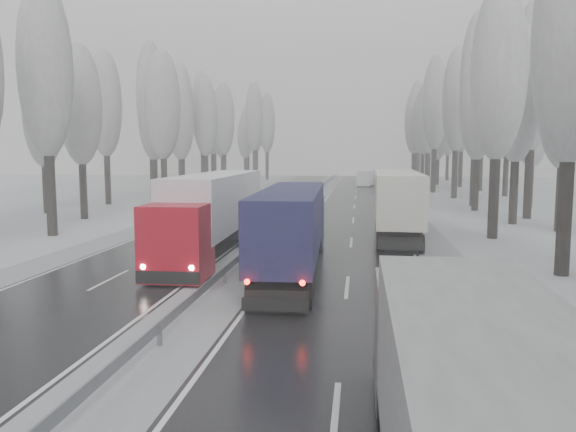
% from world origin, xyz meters
% --- Properties ---
extents(ground, '(260.00, 260.00, 0.00)m').
position_xyz_m(ground, '(0.00, 0.00, 0.00)').
color(ground, silver).
rests_on(ground, ground).
extents(carriageway_right, '(7.50, 200.00, 0.03)m').
position_xyz_m(carriageway_right, '(5.25, 30.00, 0.01)').
color(carriageway_right, black).
rests_on(carriageway_right, ground).
extents(carriageway_left, '(7.50, 200.00, 0.03)m').
position_xyz_m(carriageway_left, '(-5.25, 30.00, 0.01)').
color(carriageway_left, black).
rests_on(carriageway_left, ground).
extents(median_slush, '(3.00, 200.00, 0.04)m').
position_xyz_m(median_slush, '(0.00, 30.00, 0.02)').
color(median_slush, '#9B9EA2').
rests_on(median_slush, ground).
extents(shoulder_right, '(2.40, 200.00, 0.04)m').
position_xyz_m(shoulder_right, '(10.20, 30.00, 0.02)').
color(shoulder_right, '#9B9EA2').
rests_on(shoulder_right, ground).
extents(shoulder_left, '(2.40, 200.00, 0.04)m').
position_xyz_m(shoulder_left, '(-10.20, 30.00, 0.02)').
color(shoulder_left, '#9B9EA2').
rests_on(shoulder_left, ground).
extents(median_guardrail, '(0.12, 200.00, 0.76)m').
position_xyz_m(median_guardrail, '(0.00, 29.99, 0.60)').
color(median_guardrail, slate).
rests_on(median_guardrail, ground).
extents(tree_16, '(3.60, 3.60, 16.53)m').
position_xyz_m(tree_16, '(15.04, 15.67, 10.67)').
color(tree_16, black).
rests_on(tree_16, ground).
extents(tree_18, '(3.60, 3.60, 16.58)m').
position_xyz_m(tree_18, '(14.51, 27.03, 10.70)').
color(tree_18, black).
rests_on(tree_18, ground).
extents(tree_19, '(3.60, 3.60, 14.57)m').
position_xyz_m(tree_19, '(20.02, 31.03, 9.42)').
color(tree_19, black).
rests_on(tree_19, ground).
extents(tree_20, '(3.60, 3.60, 15.71)m').
position_xyz_m(tree_20, '(17.90, 35.17, 10.14)').
color(tree_20, black).
rests_on(tree_20, ground).
extents(tree_21, '(3.60, 3.60, 18.62)m').
position_xyz_m(tree_21, '(20.12, 39.17, 12.00)').
color(tree_21, black).
rests_on(tree_21, ground).
extents(tree_22, '(3.60, 3.60, 15.86)m').
position_xyz_m(tree_22, '(17.02, 45.60, 10.24)').
color(tree_22, black).
rests_on(tree_22, ground).
extents(tree_23, '(3.60, 3.60, 13.55)m').
position_xyz_m(tree_23, '(23.31, 49.60, 8.77)').
color(tree_23, black).
rests_on(tree_23, ground).
extents(tree_24, '(3.60, 3.60, 20.49)m').
position_xyz_m(tree_24, '(17.90, 51.02, 13.19)').
color(tree_24, black).
rests_on(tree_24, ground).
extents(tree_25, '(3.60, 3.60, 19.44)m').
position_xyz_m(tree_25, '(24.81, 55.02, 12.52)').
color(tree_25, black).
rests_on(tree_25, ground).
extents(tree_26, '(3.60, 3.60, 18.78)m').
position_xyz_m(tree_26, '(17.56, 61.27, 12.10)').
color(tree_26, black).
rests_on(tree_26, ground).
extents(tree_27, '(3.60, 3.60, 17.62)m').
position_xyz_m(tree_27, '(24.72, 65.27, 11.36)').
color(tree_27, black).
rests_on(tree_27, ground).
extents(tree_28, '(3.60, 3.60, 19.62)m').
position_xyz_m(tree_28, '(16.34, 71.95, 12.64)').
color(tree_28, black).
rests_on(tree_28, ground).
extents(tree_29, '(3.60, 3.60, 18.11)m').
position_xyz_m(tree_29, '(23.71, 75.95, 11.67)').
color(tree_29, black).
rests_on(tree_29, ground).
extents(tree_30, '(3.60, 3.60, 17.86)m').
position_xyz_m(tree_30, '(16.56, 81.70, 11.52)').
color(tree_30, black).
rests_on(tree_30, ground).
extents(tree_31, '(3.60, 3.60, 18.58)m').
position_xyz_m(tree_31, '(22.48, 85.70, 11.97)').
color(tree_31, black).
rests_on(tree_31, ground).
extents(tree_32, '(3.60, 3.60, 17.33)m').
position_xyz_m(tree_32, '(16.63, 89.21, 11.18)').
color(tree_32, black).
rests_on(tree_32, ground).
extents(tree_33, '(3.60, 3.60, 14.33)m').
position_xyz_m(tree_33, '(19.77, 93.21, 9.26)').
color(tree_33, black).
rests_on(tree_33, ground).
extents(tree_34, '(3.60, 3.60, 17.63)m').
position_xyz_m(tree_34, '(15.73, 96.32, 11.37)').
color(tree_34, black).
rests_on(tree_34, ground).
extents(tree_35, '(3.60, 3.60, 18.25)m').
position_xyz_m(tree_35, '(24.94, 100.32, 11.77)').
color(tree_35, black).
rests_on(tree_35, ground).
extents(tree_36, '(3.60, 3.60, 20.23)m').
position_xyz_m(tree_36, '(17.04, 106.16, 13.02)').
color(tree_36, black).
rests_on(tree_36, ground).
extents(tree_37, '(3.60, 3.60, 16.37)m').
position_xyz_m(tree_37, '(24.02, 110.16, 10.56)').
color(tree_37, black).
rests_on(tree_37, ground).
extents(tree_38, '(3.60, 3.60, 17.97)m').
position_xyz_m(tree_38, '(18.73, 116.73, 11.59)').
color(tree_38, black).
rests_on(tree_38, ground).
extents(tree_39, '(3.60, 3.60, 16.19)m').
position_xyz_m(tree_39, '(21.55, 120.73, 10.45)').
color(tree_39, black).
rests_on(tree_39, ground).
extents(tree_58, '(3.60, 3.60, 17.21)m').
position_xyz_m(tree_58, '(-15.13, 24.57, 11.10)').
color(tree_58, black).
rests_on(tree_58, ground).
extents(tree_60, '(3.60, 3.60, 14.84)m').
position_xyz_m(tree_60, '(-17.75, 34.20, 9.59)').
color(tree_60, black).
rests_on(tree_60, ground).
extents(tree_61, '(3.60, 3.60, 13.95)m').
position_xyz_m(tree_61, '(-23.52, 38.20, 9.02)').
color(tree_61, black).
rests_on(tree_61, ground).
extents(tree_62, '(3.60, 3.60, 16.04)m').
position_xyz_m(tree_62, '(-13.94, 43.73, 10.36)').
color(tree_62, black).
rests_on(tree_62, ground).
extents(tree_63, '(3.60, 3.60, 16.88)m').
position_xyz_m(tree_63, '(-21.85, 47.73, 10.89)').
color(tree_63, black).
rests_on(tree_63, ground).
extents(tree_64, '(3.60, 3.60, 15.42)m').
position_xyz_m(tree_64, '(-18.26, 52.71, 9.96)').
color(tree_64, black).
rests_on(tree_64, ground).
extents(tree_65, '(3.60, 3.60, 19.48)m').
position_xyz_m(tree_65, '(-20.05, 56.71, 12.55)').
color(tree_65, black).
rests_on(tree_65, ground).
extents(tree_66, '(3.60, 3.60, 15.23)m').
position_xyz_m(tree_66, '(-18.16, 62.35, 9.84)').
color(tree_66, black).
rests_on(tree_66, ground).
extents(tree_67, '(3.60, 3.60, 17.09)m').
position_xyz_m(tree_67, '(-19.54, 66.35, 11.03)').
color(tree_67, black).
rests_on(tree_67, ground).
extents(tree_68, '(3.60, 3.60, 16.65)m').
position_xyz_m(tree_68, '(-16.58, 69.11, 10.75)').
color(tree_68, black).
rests_on(tree_68, ground).
extents(tree_69, '(3.60, 3.60, 19.35)m').
position_xyz_m(tree_69, '(-21.42, 73.11, 12.46)').
color(tree_69, black).
rests_on(tree_69, ground).
extents(tree_70, '(3.60, 3.60, 17.09)m').
position_xyz_m(tree_70, '(-16.33, 79.19, 11.03)').
color(tree_70, black).
rests_on(tree_70, ground).
extents(tree_71, '(3.60, 3.60, 19.61)m').
position_xyz_m(tree_71, '(-21.09, 83.19, 12.63)').
color(tree_71, black).
rests_on(tree_71, ground).
extents(tree_72, '(3.60, 3.60, 15.11)m').
position_xyz_m(tree_72, '(-18.93, 88.54, 9.76)').
color(tree_72, black).
rests_on(tree_72, ground).
extents(tree_73, '(3.60, 3.60, 17.22)m').
position_xyz_m(tree_73, '(-21.82, 92.54, 11.11)').
color(tree_73, black).
rests_on(tree_73, ground).
extents(tree_74, '(3.60, 3.60, 19.68)m').
position_xyz_m(tree_74, '(-15.07, 99.33, 12.67)').
color(tree_74, black).
rests_on(tree_74, ground).
extents(tree_75, '(3.60, 3.60, 18.60)m').
position_xyz_m(tree_75, '(-24.20, 103.33, 11.99)').
color(tree_75, black).
rests_on(tree_75, ground).
extents(tree_76, '(3.60, 3.60, 18.55)m').
position_xyz_m(tree_76, '(-14.05, 108.72, 11.95)').
color(tree_76, black).
rests_on(tree_76, ground).
extents(tree_77, '(3.60, 3.60, 14.32)m').
position_xyz_m(tree_77, '(-19.66, 112.72, 9.26)').
color(tree_77, black).
rests_on(tree_77, ground).
extents(tree_78, '(3.60, 3.60, 19.55)m').
position_xyz_m(tree_78, '(-17.56, 115.31, 12.59)').
color(tree_78, black).
rests_on(tree_78, ground).
extents(tree_79, '(3.60, 3.60, 17.07)m').
position_xyz_m(tree_79, '(-20.33, 119.31, 11.01)').
color(tree_79, black).
rests_on(tree_79, ground).
extents(truck_blue_box, '(3.01, 15.74, 4.02)m').
position_xyz_m(truck_blue_box, '(2.67, 14.66, 2.34)').
color(truck_blue_box, navy).
rests_on(truck_blue_box, ground).
extents(truck_cream_box, '(3.11, 17.21, 4.40)m').
position_xyz_m(truck_cream_box, '(8.20, 27.27, 2.57)').
color(truck_cream_box, '#A6A093').
rests_on(truck_cream_box, ground).
extents(box_truck_distant, '(3.19, 7.51, 2.72)m').
position_xyz_m(box_truck_distant, '(6.85, 86.31, 1.38)').
color(box_truck_distant, silver).
rests_on(box_truck_distant, ground).
extents(truck_red_white, '(3.10, 17.41, 4.45)m').
position_xyz_m(truck_red_white, '(-2.30, 18.87, 2.60)').
color(truck_red_white, '#A70919').
rests_on(truck_red_white, ground).
extents(truck_red_red, '(3.71, 14.41, 3.66)m').
position_xyz_m(truck_red_red, '(-7.84, 43.55, 2.14)').
color(truck_red_red, '#B00A0A').
rests_on(truck_red_red, ground).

